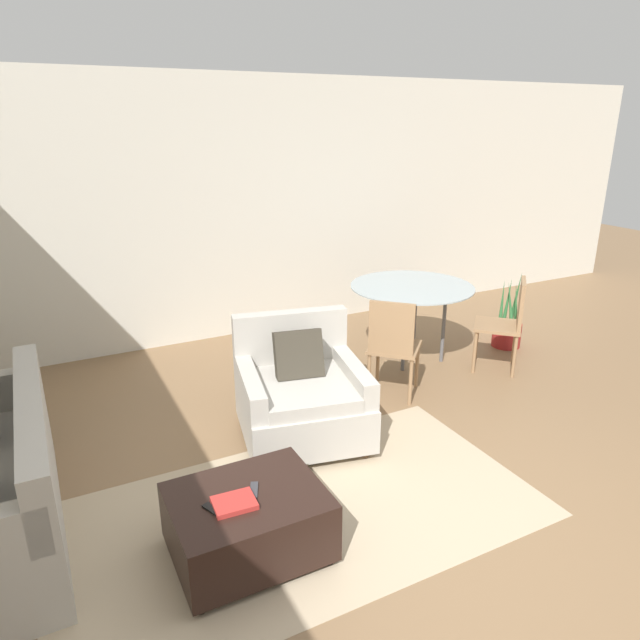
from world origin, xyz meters
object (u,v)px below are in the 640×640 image
Objects in this scene: armchair at (301,395)px; dining_chair_near_right at (508,319)px; book_stack at (234,503)px; tv_remote_secondary at (214,510)px; ottoman at (248,521)px; dining_chair_near_left at (393,342)px; potted_plant_small at (507,329)px; dining_table at (412,293)px; tv_remote_primary at (254,490)px.

armchair is 1.18× the size of dining_chair_near_right.
tv_remote_secondary is at bearing 177.53° from book_stack.
dining_chair_near_left is at bearing 34.72° from ottoman.
armchair is at bearing 51.54° from ottoman.
ottoman is 0.99× the size of potted_plant_small.
book_stack is at bearing -129.94° from armchair.
dining_table is 0.94m from dining_chair_near_right.
armchair is at bearing 50.06° from book_stack.
tv_remote_secondary reaches higher than ottoman.
armchair is 1.30m from ottoman.
potted_plant_small is at bearing 13.25° from armchair.
tv_remote_primary is 0.25m from tv_remote_secondary.
dining_chair_near_right is at bearing -45.00° from dining_table.
armchair reaches higher than book_stack.
tv_remote_primary is (0.14, 0.07, -0.01)m from book_stack.
ottoman is at bearing -145.28° from dining_chair_near_left.
book_stack is 0.15m from tv_remote_primary.
potted_plant_small is at bearing 24.56° from tv_remote_secondary.
dining_table is at bearing 37.80° from ottoman.
dining_table is at bearing 37.58° from book_stack.
dining_chair_near_left reaches higher than book_stack.
dining_chair_near_left and dining_chair_near_right have the same top height.
dining_chair_near_left is 1.09× the size of potted_plant_small.
dining_chair_near_right reaches higher than dining_table.
dining_chair_near_right reaches higher than tv_remote_secondary.
armchair is 1.40m from book_stack.
dining_table is (2.63, 1.93, 0.29)m from tv_remote_secondary.
armchair reaches higher than dining_table.
ottoman is 3.33m from dining_chair_near_right.
potted_plant_small is (3.74, 1.71, -0.20)m from tv_remote_secondary.
tv_remote_primary is at bearing 14.39° from tv_remote_secondary.
book_stack is at bearing -157.95° from dining_chair_near_right.
dining_chair_near_right reaches higher than potted_plant_small.
dining_chair_near_left reaches higher than tv_remote_primary.
dining_chair_near_left reaches higher than tv_remote_secondary.
potted_plant_small is (1.11, -0.22, -0.49)m from dining_table.
dining_chair_near_right is (3.28, 1.28, 0.12)m from tv_remote_secondary.
ottoman is 0.68× the size of dining_table.
tv_remote_primary is 2.12m from dining_chair_near_left.
potted_plant_small reaches higher than tv_remote_primary.
book_stack is 0.26× the size of dining_chair_near_right.
tv_remote_primary is 3.04m from dining_table.
dining_chair_near_right is at bearing -136.90° from potted_plant_small.
tv_remote_secondary is 0.13× the size of dining_table.
potted_plant_small is at bearing 25.12° from ottoman.
armchair is at bearing -174.63° from dining_chair_near_right.
armchair is 1.29× the size of potted_plant_small.
dining_chair_near_left is at bearing 12.46° from armchair.
dining_chair_near_right is at bearing 22.05° from book_stack.
dining_table is at bearing 36.33° from tv_remote_secondary.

